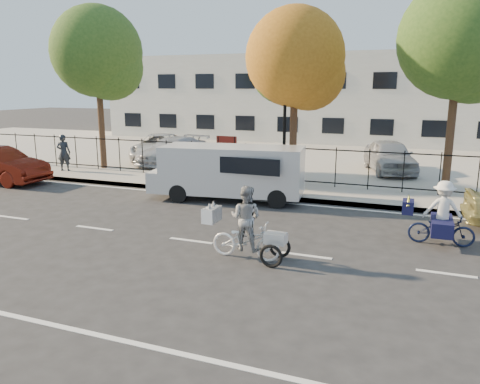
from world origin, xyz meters
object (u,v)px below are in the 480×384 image
at_px(zebra_trike, 246,231).
at_px(bull_bike, 441,219).
at_px(pedestrian, 64,153).
at_px(lot_car_b, 159,147).
at_px(white_van, 230,170).
at_px(lot_car_d, 390,156).
at_px(lot_car_a, 173,150).
at_px(lamppost, 285,107).

xyz_separation_m(zebra_trike, bull_bike, (4.16, 2.63, -0.01)).
relative_size(pedestrian, lot_car_b, 0.35).
xyz_separation_m(white_van, lot_car_d, (4.84, 6.75, -0.17)).
height_order(lot_car_a, lot_car_b, lot_car_b).
relative_size(white_van, pedestrian, 3.35).
relative_size(lamppost, pedestrian, 2.66).
distance_m(lot_car_a, lot_car_b, 1.59).
relative_size(zebra_trike, lot_car_b, 0.43).
xyz_separation_m(lamppost, zebra_trike, (1.24, -7.45, -2.45)).
bearing_deg(lamppost, bull_bike, -41.73).
bearing_deg(lamppost, white_van, -118.96).
distance_m(zebra_trike, lot_car_d, 12.13).
xyz_separation_m(lamppost, lot_car_b, (-7.86, 4.08, -2.32)).
bearing_deg(lot_car_a, bull_bike, -24.00).
relative_size(lot_car_a, lot_car_d, 1.04).
distance_m(lamppost, lot_car_a, 7.65).
bearing_deg(bull_bike, lot_car_d, 10.77).
height_order(lot_car_b, lot_car_d, lot_car_d).
height_order(lamppost, zebra_trike, lamppost).
height_order(zebra_trike, lot_car_d, zebra_trike).
bearing_deg(zebra_trike, lot_car_a, 37.62).
xyz_separation_m(lamppost, pedestrian, (-10.07, -0.43, -2.15)).
bearing_deg(lot_car_d, lamppost, -146.19).
xyz_separation_m(lot_car_a, lot_car_b, (-1.30, 0.91, 0.01)).
relative_size(white_van, lot_car_a, 1.25).
distance_m(lamppost, zebra_trike, 7.94).
bearing_deg(pedestrian, zebra_trike, 127.21).
xyz_separation_m(lamppost, lot_car_a, (-6.56, 3.17, -2.33)).
bearing_deg(pedestrian, lot_car_a, -155.23).
xyz_separation_m(lot_car_a, lot_car_d, (10.13, 1.28, 0.08)).
distance_m(pedestrian, lot_car_d, 14.49).
bearing_deg(white_van, lot_car_d, 46.49).
relative_size(zebra_trike, pedestrian, 1.22).
height_order(zebra_trike, bull_bike, zebra_trike).
bearing_deg(zebra_trike, lot_car_d, -9.75).
xyz_separation_m(lamppost, bull_bike, (5.40, -4.82, -2.46)).
xyz_separation_m(zebra_trike, pedestrian, (-11.31, 7.02, 0.31)).
bearing_deg(lot_car_a, zebra_trike, -43.97).
distance_m(bull_bike, white_van, 7.14).
height_order(lamppost, bull_bike, lamppost).
height_order(lamppost, lot_car_b, lamppost).
xyz_separation_m(white_van, lot_car_b, (-6.58, 6.38, -0.24)).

